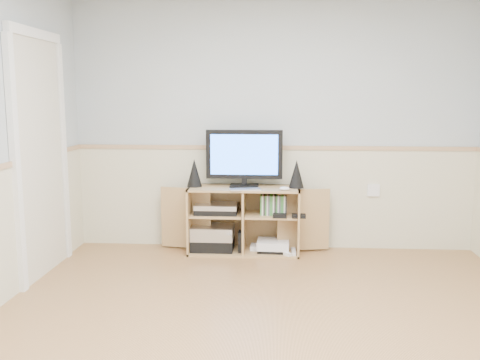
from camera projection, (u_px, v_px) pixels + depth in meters
name	position (u px, v px, depth m)	size (l,w,h in m)	color
room	(262.00, 149.00, 3.23)	(4.04, 4.54, 2.54)	tan
media_cabinet	(244.00, 218.00, 5.30)	(1.68, 0.41, 0.65)	tan
monitor	(244.00, 156.00, 5.20)	(0.74, 0.18, 0.56)	black
speaker_left	(194.00, 173.00, 5.23)	(0.15, 0.15, 0.27)	black
speaker_right	(296.00, 174.00, 5.16)	(0.15, 0.15, 0.27)	black
keyboard	(245.00, 189.00, 5.06)	(0.29, 0.12, 0.01)	silver
mouse	(285.00, 189.00, 5.03)	(0.10, 0.06, 0.04)	white
av_components	(214.00, 230.00, 5.28)	(0.51, 0.31, 0.47)	black
game_consoles	(272.00, 246.00, 5.26)	(0.45, 0.30, 0.11)	white
game_cases	(274.00, 205.00, 5.19)	(0.26, 0.14, 0.19)	#3F8C3F
wall_outlet	(373.00, 190.00, 5.33)	(0.12, 0.03, 0.12)	white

